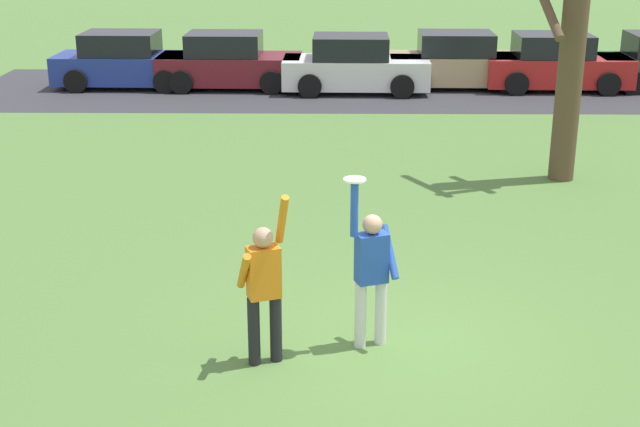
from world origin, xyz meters
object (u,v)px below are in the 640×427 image
Objects in this scene: parked_car_maroon at (229,63)px; parked_car_tan at (459,62)px; parked_car_blue at (126,62)px; parked_car_white at (354,66)px; person_defender at (264,284)px; person_catcher at (371,269)px; bare_tree_tall at (574,8)px; parked_car_red at (555,64)px; frisbee_disc at (355,180)px.

parked_car_tan is at bearing 2.55° from parked_car_maroon.
parked_car_tan is (9.69, 0.07, 0.00)m from parked_car_blue.
person_defender is at bearing -94.02° from parked_car_white.
person_defender is at bearing -71.36° from parked_car_blue.
person_catcher is 8.25m from bare_tree_tall.
parked_car_maroon and parked_car_red have the same top height.
parked_car_white is at bearing -174.79° from parked_car_red.
person_defender is at bearing -112.75° from parked_car_red.
parked_car_white is at bearing 88.60° from frisbee_disc.
parked_car_blue is 6.67m from parked_car_white.
person_defender reaches higher than parked_car_white.
parked_car_blue is at bearing 138.64° from bare_tree_tall.
parked_car_white is (1.39, 15.86, -0.25)m from person_defender.
parked_car_blue is at bearing 178.80° from parked_car_maroon.
parked_car_blue is at bearing -179.99° from parked_car_red.
parked_car_blue is 0.67× the size of bare_tree_tall.
frisbee_disc reaches higher than parked_car_maroon.
person_defender is 0.49× the size of parked_car_tan.
frisbee_disc reaches higher than parked_car_white.
person_defender is 16.54m from parked_car_maroon.
person_defender is 9.25m from bare_tree_tall.
person_defender is at bearing -81.24° from parked_car_maroon.
person_catcher is 0.50× the size of parked_car_maroon.
parked_car_white is at bearing -110.59° from person_catcher.
frisbee_disc is at bearing 0.00° from person_catcher.
frisbee_disc is 17.12m from parked_car_red.
parked_car_tan is (6.68, 0.18, 0.00)m from parked_car_maroon.
parked_car_red is at bearing 5.21° from parked_car_white.
parked_car_white is at bearing -7.20° from parked_car_maroon.
parked_car_red is (5.77, 0.43, 0.00)m from parked_car_white.
person_catcher is at bearing -100.30° from parked_car_tan.
person_defender is 15.92m from parked_car_white.
parked_car_tan is 2.73m from parked_car_red.
person_catcher reaches higher than parked_car_maroon.
parked_car_tan is (3.22, 16.12, -0.25)m from person_catcher.
bare_tree_tall reaches higher than parked_car_blue.
person_defender is 0.49× the size of parked_car_red.
parked_car_maroon is at bearing -1.20° from parked_car_blue.
person_defender reaches higher than parked_car_tan.
person_defender is 1.55m from frisbee_disc.
bare_tree_tall is (3.93, 6.90, 2.25)m from person_catcher.
parked_car_red is at bearing 68.88° from frisbee_disc.
frisbee_disc is (1.01, 0.37, 1.11)m from person_defender.
bare_tree_tall is (4.14, 6.97, 1.14)m from frisbee_disc.
parked_car_tan is 0.67× the size of bare_tree_tall.
bare_tree_tall is (10.40, -9.16, 2.51)m from parked_car_blue.
parked_car_white is at bearing 113.83° from bare_tree_tall.
parked_car_white and parked_car_red have the same top height.
parked_car_blue and parked_car_white have the same top height.
person_catcher is 16.31m from parked_car_maroon.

